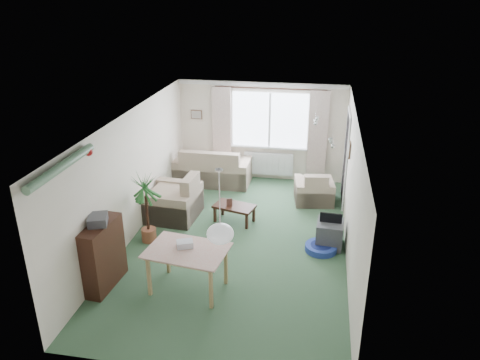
% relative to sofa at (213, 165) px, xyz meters
% --- Properties ---
extents(ground, '(6.50, 6.50, 0.00)m').
position_rel_sofa_xyz_m(ground, '(1.10, -2.75, -0.45)').
color(ground, '#325438').
extents(window, '(1.80, 0.03, 1.30)m').
position_rel_sofa_xyz_m(window, '(1.30, 0.48, 1.05)').
color(window, white).
extents(curtain_rod, '(2.60, 0.03, 0.03)m').
position_rel_sofa_xyz_m(curtain_rod, '(1.30, 0.40, 1.82)').
color(curtain_rod, black).
extents(curtain_left, '(0.45, 0.08, 2.00)m').
position_rel_sofa_xyz_m(curtain_left, '(0.15, 0.38, 0.82)').
color(curtain_left, beige).
extents(curtain_right, '(0.45, 0.08, 2.00)m').
position_rel_sofa_xyz_m(curtain_right, '(2.45, 0.38, 0.82)').
color(curtain_right, beige).
extents(radiator, '(1.20, 0.10, 0.55)m').
position_rel_sofa_xyz_m(radiator, '(1.30, 0.44, -0.05)').
color(radiator, white).
extents(doorway, '(0.03, 0.95, 2.00)m').
position_rel_sofa_xyz_m(doorway, '(3.08, -0.55, 0.55)').
color(doorway, black).
extents(pendant_lamp, '(0.36, 0.36, 0.36)m').
position_rel_sofa_xyz_m(pendant_lamp, '(1.30, -5.05, 1.03)').
color(pendant_lamp, white).
extents(tinsel_garland, '(1.60, 1.60, 0.12)m').
position_rel_sofa_xyz_m(tinsel_garland, '(-0.82, -5.05, 1.83)').
color(tinsel_garland, '#196626').
extents(bauble_cluster_a, '(0.20, 0.20, 0.20)m').
position_rel_sofa_xyz_m(bauble_cluster_a, '(2.40, -1.85, 1.77)').
color(bauble_cluster_a, silver).
extents(bauble_cluster_b, '(0.20, 0.20, 0.20)m').
position_rel_sofa_xyz_m(bauble_cluster_b, '(2.70, -3.05, 1.77)').
color(bauble_cluster_b, silver).
extents(wall_picture_back, '(0.28, 0.03, 0.22)m').
position_rel_sofa_xyz_m(wall_picture_back, '(-0.50, 0.48, 1.10)').
color(wall_picture_back, brown).
extents(wall_picture_right, '(0.03, 0.24, 0.30)m').
position_rel_sofa_xyz_m(wall_picture_right, '(3.08, -1.55, 1.10)').
color(wall_picture_right, brown).
extents(sofa, '(1.80, 0.96, 0.90)m').
position_rel_sofa_xyz_m(sofa, '(0.00, 0.00, 0.00)').
color(sofa, beige).
rests_on(sofa, ground).
extents(armchair_corner, '(0.92, 0.89, 0.74)m').
position_rel_sofa_xyz_m(armchair_corner, '(2.45, -0.69, -0.08)').
color(armchair_corner, '#BFB390').
rests_on(armchair_corner, ground).
extents(armchair_left, '(1.07, 1.12, 0.94)m').
position_rel_sofa_xyz_m(armchair_left, '(-0.40, -1.94, 0.02)').
color(armchair_left, tan).
rests_on(armchair_left, ground).
extents(coffee_table, '(0.90, 0.64, 0.36)m').
position_rel_sofa_xyz_m(coffee_table, '(0.89, -1.93, -0.27)').
color(coffee_table, black).
rests_on(coffee_table, ground).
extents(photo_frame, '(0.12, 0.06, 0.16)m').
position_rel_sofa_xyz_m(photo_frame, '(0.80, -1.97, -0.00)').
color(photo_frame, '#4E2F28').
rests_on(photo_frame, coffee_table).
extents(bookshelf, '(0.37, 0.92, 1.10)m').
position_rel_sofa_xyz_m(bookshelf, '(-0.74, -4.43, 0.10)').
color(bookshelf, black).
rests_on(bookshelf, ground).
extents(hifi_box, '(0.38, 0.43, 0.14)m').
position_rel_sofa_xyz_m(hifi_box, '(-0.76, -4.42, 0.72)').
color(hifi_box, '#3C3B40').
rests_on(hifi_box, bookshelf).
extents(houseplant, '(0.77, 0.77, 1.37)m').
position_rel_sofa_xyz_m(houseplant, '(-0.55, -2.98, 0.23)').
color(houseplant, '#205F23').
rests_on(houseplant, ground).
extents(dining_table, '(1.22, 0.90, 0.70)m').
position_rel_sofa_xyz_m(dining_table, '(0.60, -4.31, -0.10)').
color(dining_table, tan).
rests_on(dining_table, ground).
extents(gift_box, '(0.30, 0.26, 0.12)m').
position_rel_sofa_xyz_m(gift_box, '(0.55, -4.23, 0.31)').
color(gift_box, silver).
rests_on(gift_box, dining_table).
extents(tv_cube, '(0.51, 0.55, 0.48)m').
position_rel_sofa_xyz_m(tv_cube, '(2.80, -2.55, -0.21)').
color(tv_cube, '#3B3B40').
rests_on(tv_cube, ground).
extents(pet_bed, '(0.61, 0.61, 0.12)m').
position_rel_sofa_xyz_m(pet_bed, '(2.66, -2.77, -0.39)').
color(pet_bed, navy).
rests_on(pet_bed, ground).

